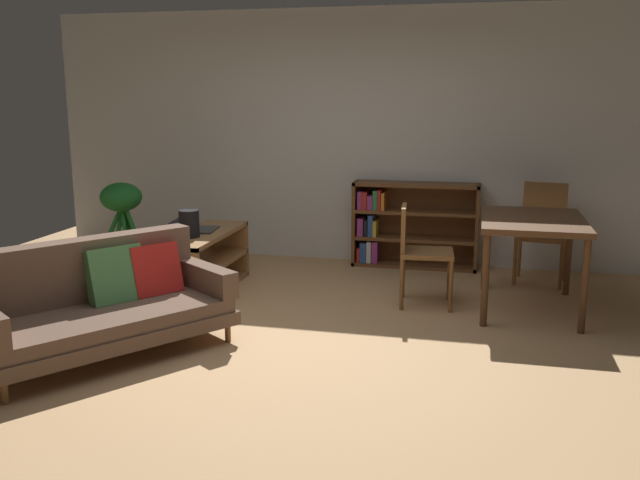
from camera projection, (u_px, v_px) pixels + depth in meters
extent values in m
plane|color=tan|center=(283.00, 340.00, 5.18)|extent=(8.16, 8.16, 0.00)
cube|color=silver|center=(351.00, 137.00, 7.47)|extent=(6.80, 0.10, 2.70)
cylinder|color=brown|center=(228.00, 333.00, 5.14)|extent=(0.04, 0.04, 0.13)
cylinder|color=brown|center=(5.00, 393.00, 4.12)|extent=(0.04, 0.04, 0.13)
cylinder|color=brown|center=(181.00, 311.00, 5.65)|extent=(0.04, 0.04, 0.13)
cube|color=brown|center=(105.00, 330.00, 4.86)|extent=(1.68, 1.90, 0.10)
cube|color=brown|center=(104.00, 316.00, 4.84)|extent=(1.61, 1.82, 0.10)
cube|color=brown|center=(83.00, 270.00, 5.01)|extent=(1.12, 1.47, 0.45)
cube|color=brown|center=(203.00, 276.00, 5.32)|extent=(0.72, 0.57, 0.20)
cube|color=#4C894C|center=(115.00, 275.00, 5.02)|extent=(0.42, 0.46, 0.43)
cube|color=red|center=(154.00, 270.00, 5.22)|extent=(0.41, 0.44, 0.40)
cube|color=olive|center=(228.00, 248.00, 7.02)|extent=(0.44, 0.04, 0.56)
cube|color=olive|center=(175.00, 279.00, 5.84)|extent=(0.44, 0.04, 0.56)
cube|color=olive|center=(204.00, 264.00, 6.43)|extent=(0.44, 1.24, 0.04)
cube|color=olive|center=(203.00, 234.00, 6.37)|extent=(0.44, 1.28, 0.04)
cube|color=olive|center=(205.00, 288.00, 6.48)|extent=(0.44, 1.24, 0.04)
cube|color=#333338|center=(204.00, 230.00, 6.45)|extent=(0.25, 0.36, 0.02)
cube|color=black|center=(183.00, 225.00, 6.46)|extent=(0.23, 0.34, 0.08)
cylinder|color=black|center=(189.00, 224.00, 6.13)|extent=(0.18, 0.18, 0.24)
cylinder|color=slate|center=(189.00, 218.00, 6.12)|extent=(0.10, 0.10, 0.01)
cylinder|color=brown|center=(125.00, 265.00, 6.96)|extent=(0.29, 0.29, 0.24)
cylinder|color=#1E6B28|center=(133.00, 227.00, 6.81)|extent=(0.29, 0.11, 0.60)
cylinder|color=#1E6B28|center=(130.00, 224.00, 6.92)|extent=(0.14, 0.18, 0.61)
cylinder|color=#1E6B28|center=(128.00, 229.00, 6.96)|extent=(0.05, 0.21, 0.48)
cylinder|color=#1E6B28|center=(118.00, 232.00, 6.95)|extent=(0.20, 0.13, 0.45)
cylinder|color=#1E6B28|center=(111.00, 232.00, 6.83)|extent=(0.23, 0.20, 0.50)
cylinder|color=#1E6B28|center=(117.00, 237.00, 6.82)|extent=(0.09, 0.19, 0.40)
cylinder|color=#1E6B28|center=(125.00, 231.00, 6.81)|extent=(0.15, 0.17, 0.51)
ellipsoid|color=#1E6B28|center=(121.00, 197.00, 6.81)|extent=(0.41, 0.41, 0.29)
cylinder|color=#56351E|center=(485.00, 251.00, 6.45)|extent=(0.06, 0.06, 0.75)
cylinder|color=#56351E|center=(485.00, 281.00, 5.43)|extent=(0.06, 0.06, 0.75)
cylinder|color=#56351E|center=(568.00, 255.00, 6.28)|extent=(0.06, 0.06, 0.75)
cylinder|color=#56351E|center=(584.00, 287.00, 5.26)|extent=(0.06, 0.06, 0.75)
cube|color=#56351E|center=(533.00, 221.00, 5.77)|extent=(0.84, 1.17, 0.05)
cylinder|color=brown|center=(561.00, 267.00, 6.47)|extent=(0.04, 0.04, 0.44)
cylinder|color=brown|center=(515.00, 263.00, 6.63)|extent=(0.04, 0.04, 0.44)
cylinder|color=brown|center=(564.00, 259.00, 6.78)|extent=(0.04, 0.04, 0.44)
cylinder|color=brown|center=(519.00, 255.00, 6.94)|extent=(0.04, 0.04, 0.44)
cube|color=brown|center=(541.00, 237.00, 6.66)|extent=(0.52, 0.45, 0.04)
cube|color=brown|center=(545.00, 207.00, 6.76)|extent=(0.41, 0.10, 0.49)
cylinder|color=brown|center=(449.00, 276.00, 6.16)|extent=(0.04, 0.04, 0.45)
cylinder|color=brown|center=(451.00, 287.00, 5.80)|extent=(0.04, 0.04, 0.45)
cylinder|color=brown|center=(403.00, 274.00, 6.22)|extent=(0.04, 0.04, 0.45)
cylinder|color=brown|center=(402.00, 285.00, 5.86)|extent=(0.04, 0.04, 0.45)
cube|color=brown|center=(427.00, 253.00, 5.96)|extent=(0.48, 0.44, 0.04)
cube|color=brown|center=(404.00, 228.00, 5.94)|extent=(0.07, 0.36, 0.39)
cube|color=brown|center=(356.00, 223.00, 7.44)|extent=(0.04, 0.30, 0.90)
cube|color=brown|center=(477.00, 228.00, 7.15)|extent=(0.04, 0.30, 0.90)
cube|color=brown|center=(416.00, 185.00, 7.20)|extent=(1.31, 0.30, 0.04)
cube|color=brown|center=(414.00, 265.00, 7.38)|extent=(1.31, 0.30, 0.04)
cube|color=brown|center=(416.00, 223.00, 7.42)|extent=(1.28, 0.04, 0.90)
cube|color=brown|center=(415.00, 239.00, 7.32)|extent=(1.28, 0.29, 0.04)
cube|color=brown|center=(415.00, 212.00, 7.26)|extent=(1.28, 0.29, 0.04)
cube|color=red|center=(360.00, 254.00, 7.47)|extent=(0.03, 0.22, 0.15)
cube|color=#2D5199|center=(364.00, 251.00, 7.46)|extent=(0.07, 0.22, 0.22)
cube|color=silver|center=(370.00, 251.00, 7.44)|extent=(0.05, 0.20, 0.23)
cube|color=#993884|center=(376.00, 251.00, 7.42)|extent=(0.06, 0.20, 0.23)
cube|color=#993884|center=(361.00, 226.00, 7.40)|extent=(0.06, 0.21, 0.19)
cube|color=black|center=(367.00, 227.00, 7.39)|extent=(0.04, 0.21, 0.18)
cube|color=#2D5199|center=(372.00, 225.00, 7.38)|extent=(0.05, 0.22, 0.23)
cube|color=gold|center=(376.00, 228.00, 7.38)|extent=(0.04, 0.23, 0.17)
cube|color=#993884|center=(361.00, 200.00, 7.35)|extent=(0.04, 0.21, 0.19)
cube|color=red|center=(366.00, 200.00, 7.35)|extent=(0.06, 0.25, 0.19)
cube|color=#993884|center=(371.00, 202.00, 7.33)|extent=(0.05, 0.22, 0.15)
cube|color=#337F47|center=(376.00, 199.00, 7.31)|extent=(0.05, 0.23, 0.21)
cube|color=red|center=(381.00, 199.00, 7.31)|extent=(0.03, 0.24, 0.21)
cube|color=orange|center=(384.00, 200.00, 7.30)|extent=(0.03, 0.26, 0.19)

